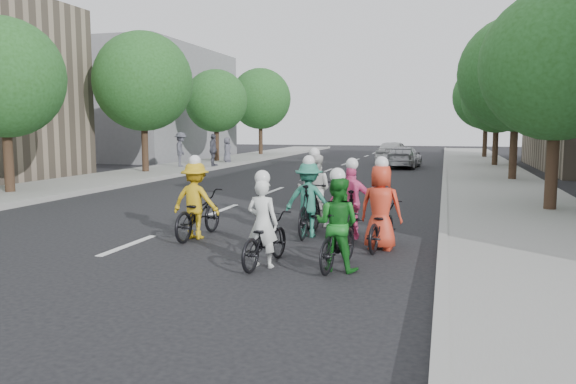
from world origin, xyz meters
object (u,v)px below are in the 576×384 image
at_px(cyclist_1, 197,208).
at_px(cyclist_5, 315,198).
at_px(cyclist_6, 309,205).
at_px(spectator_1, 213,150).
at_px(follow_car_trail, 393,152).
at_px(spectator_2, 227,150).
at_px(follow_car_lead, 404,157).
at_px(cyclist_0, 381,217).
at_px(cyclist_2, 264,235).
at_px(spectator_0, 181,149).
at_px(cyclist_3, 338,232).
at_px(cyclist_4, 352,209).

xyz_separation_m(cyclist_1, cyclist_5, (2.07, 2.13, 0.02)).
distance_m(cyclist_6, spectator_1, 19.71).
relative_size(follow_car_trail, spectator_2, 2.80).
xyz_separation_m(cyclist_6, follow_car_trail, (-0.44, 25.15, 0.04)).
bearing_deg(spectator_2, follow_car_trail, -70.84).
height_order(cyclist_1, spectator_2, cyclist_1).
bearing_deg(cyclist_5, spectator_2, -62.12).
relative_size(follow_car_lead, follow_car_trail, 0.97).
bearing_deg(spectator_2, cyclist_5, -157.71).
distance_m(cyclist_6, follow_car_trail, 25.15).
bearing_deg(cyclist_6, cyclist_0, 152.39).
xyz_separation_m(cyclist_2, spectator_0, (-11.06, 19.20, 0.56)).
xyz_separation_m(cyclist_3, cyclist_5, (-1.29, 3.95, 0.02)).
distance_m(cyclist_1, follow_car_trail, 26.03).
xyz_separation_m(cyclist_6, spectator_2, (-10.21, 20.77, 0.23)).
xyz_separation_m(cyclist_0, spectator_2, (-11.84, 21.63, 0.29)).
height_order(spectator_1, spectator_2, spectator_1).
distance_m(cyclist_2, spectator_1, 22.06).
distance_m(cyclist_1, cyclist_3, 3.83).
bearing_deg(spectator_0, cyclist_0, -162.59).
height_order(cyclist_3, spectator_0, spectator_0).
bearing_deg(cyclist_0, spectator_2, -53.08).
relative_size(follow_car_lead, spectator_1, 2.31).
bearing_deg(spectator_1, cyclist_0, -155.46).
xyz_separation_m(cyclist_5, spectator_1, (-9.42, 15.89, 0.39)).
relative_size(cyclist_1, follow_car_lead, 0.47).
xyz_separation_m(cyclist_2, spectator_1, (-9.46, 19.92, 0.51)).
bearing_deg(cyclist_4, cyclist_3, 89.80).
xyz_separation_m(cyclist_1, follow_car_trail, (1.81, 25.96, 0.08)).
xyz_separation_m(follow_car_lead, spectator_2, (-10.73, -0.22, 0.31)).
relative_size(cyclist_2, spectator_1, 0.98).
height_order(cyclist_1, follow_car_lead, cyclist_1).
distance_m(cyclist_2, cyclist_3, 1.26).
relative_size(spectator_1, spectator_2, 1.18).
bearing_deg(cyclist_4, cyclist_5, -53.61).
distance_m(cyclist_5, spectator_0, 18.76).
bearing_deg(follow_car_lead, cyclist_3, 95.65).
height_order(cyclist_2, cyclist_3, cyclist_3).
height_order(cyclist_4, cyclist_6, cyclist_6).
height_order(cyclist_0, cyclist_6, cyclist_0).
distance_m(cyclist_1, spectator_2, 23.01).
bearing_deg(follow_car_trail, cyclist_3, 99.06).
bearing_deg(cyclist_2, spectator_2, -59.95).
height_order(cyclist_5, spectator_0, spectator_0).
height_order(follow_car_lead, spectator_1, spectator_1).
bearing_deg(cyclist_4, cyclist_1, 10.65).
bearing_deg(cyclist_2, cyclist_3, -169.81).
bearing_deg(spectator_0, follow_car_lead, -88.03).
bearing_deg(cyclist_3, cyclist_1, -18.50).
bearing_deg(spectator_0, cyclist_2, -169.13).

